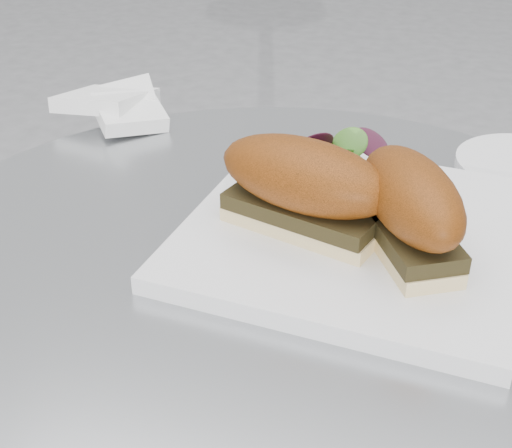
% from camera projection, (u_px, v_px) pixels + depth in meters
% --- Properties ---
extents(plate, '(0.31, 0.31, 0.02)m').
position_uv_depth(plate, '(356.00, 232.00, 0.62)').
color(plate, white).
rests_on(plate, table).
extents(sandwich_left, '(0.17, 0.11, 0.08)m').
position_uv_depth(sandwich_left, '(304.00, 185.00, 0.59)').
color(sandwich_left, '#F7E99A').
rests_on(sandwich_left, plate).
extents(sandwich_right, '(0.12, 0.15, 0.08)m').
position_uv_depth(sandwich_right, '(410.00, 206.00, 0.56)').
color(sandwich_right, '#F7E99A').
rests_on(sandwich_right, plate).
extents(salad, '(0.11, 0.11, 0.05)m').
position_uv_depth(salad, '(329.00, 160.00, 0.67)').
color(salad, '#5A8A2D').
rests_on(salad, plate).
extents(napkin, '(0.17, 0.17, 0.02)m').
position_uv_depth(napkin, '(118.00, 114.00, 0.85)').
color(napkin, white).
rests_on(napkin, table).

